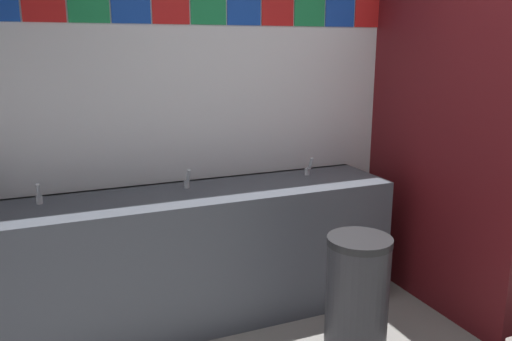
% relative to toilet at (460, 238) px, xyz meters
% --- Properties ---
extents(wall_back, '(4.41, 0.09, 2.77)m').
position_rel_toilet_xyz_m(wall_back, '(-1.25, 0.49, 1.08)').
color(wall_back, silver).
rests_on(wall_back, ground_plane).
extents(vanity_counter, '(2.62, 0.59, 0.87)m').
position_rel_toilet_xyz_m(vanity_counter, '(-2.09, 0.15, 0.14)').
color(vanity_counter, '#4C515B').
rests_on(vanity_counter, ground_plane).
extents(faucet_left, '(0.04, 0.10, 0.14)m').
position_rel_toilet_xyz_m(faucet_left, '(-2.97, 0.24, 0.61)').
color(faucet_left, silver).
rests_on(faucet_left, vanity_counter).
extents(faucet_center, '(0.04, 0.10, 0.14)m').
position_rel_toilet_xyz_m(faucet_center, '(-2.09, 0.24, 0.61)').
color(faucet_center, silver).
rests_on(faucet_center, vanity_counter).
extents(faucet_right, '(0.04, 0.10, 0.14)m').
position_rel_toilet_xyz_m(faucet_right, '(-1.22, 0.24, 0.61)').
color(faucet_right, silver).
rests_on(faucet_right, vanity_counter).
extents(stall_divider, '(0.92, 1.38, 2.16)m').
position_rel_toilet_xyz_m(stall_divider, '(-0.37, -0.49, 0.77)').
color(stall_divider, maroon).
rests_on(stall_divider, ground_plane).
extents(toilet, '(0.39, 0.49, 0.74)m').
position_rel_toilet_xyz_m(toilet, '(0.00, 0.00, 0.00)').
color(toilet, white).
rests_on(toilet, ground_plane).
extents(trash_bin, '(0.36, 0.36, 0.75)m').
position_rel_toilet_xyz_m(trash_bin, '(-1.39, -0.65, 0.07)').
color(trash_bin, '#333338').
rests_on(trash_bin, ground_plane).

